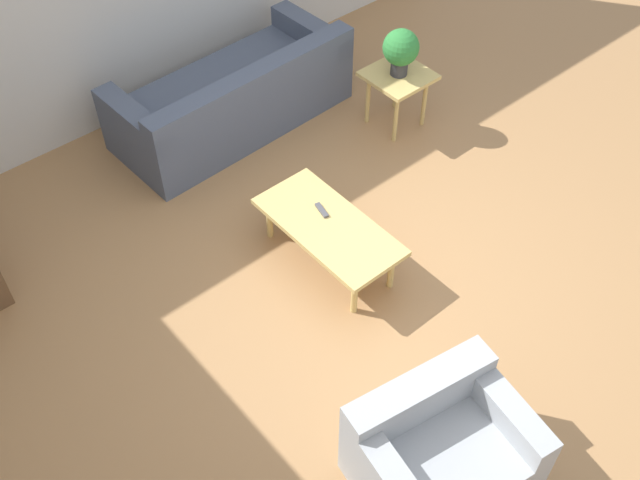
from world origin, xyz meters
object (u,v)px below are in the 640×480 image
object	(u,v)px
armchair	(439,452)
side_table_plant	(398,82)
coffee_table	(329,229)
sofa	(234,99)
potted_plant	(401,49)

from	to	relation	value
armchair	side_table_plant	size ratio (longest dim) A/B	2.01
armchair	coffee_table	distance (m)	1.90
sofa	potted_plant	distance (m)	1.57
side_table_plant	sofa	bearing A→B (deg)	50.10
armchair	potted_plant	xyz separation A→B (m)	(2.68, -2.27, 0.51)
coffee_table	potted_plant	world-z (taller)	potted_plant
sofa	side_table_plant	world-z (taller)	sofa
armchair	side_table_plant	bearing A→B (deg)	59.69
side_table_plant	coffee_table	bearing A→B (deg)	119.24
coffee_table	potted_plant	size ratio (longest dim) A/B	2.76
armchair	side_table_plant	distance (m)	3.51
sofa	potted_plant	xyz separation A→B (m)	(-0.96, -1.14, 0.51)
armchair	coffee_table	bearing A→B (deg)	79.46
sofa	side_table_plant	size ratio (longest dim) A/B	4.07
sofa	coffee_table	size ratio (longest dim) A/B	1.87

